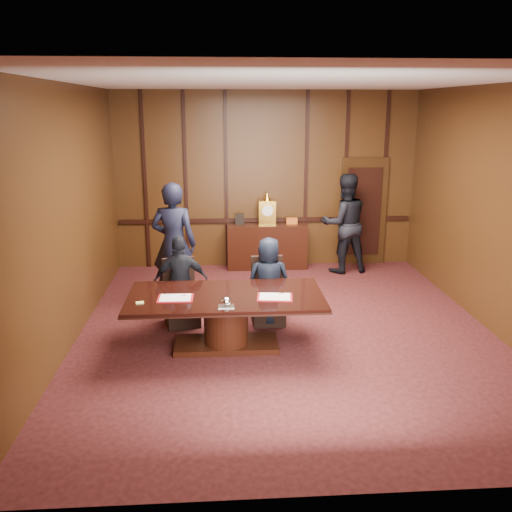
# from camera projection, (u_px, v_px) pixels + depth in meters

# --- Properties ---
(room) EXTENTS (7.00, 7.04, 3.50)m
(room) POSITION_uv_depth(u_px,v_px,m) (291.00, 214.00, 7.63)
(room) COLOR black
(room) RESTS_ON ground
(sideboard) EXTENTS (1.60, 0.45, 1.54)m
(sideboard) POSITION_uv_depth(u_px,v_px,m) (267.00, 244.00, 10.96)
(sideboard) COLOR black
(sideboard) RESTS_ON ground
(conference_table) EXTENTS (2.62, 1.32, 0.76)m
(conference_table) POSITION_uv_depth(u_px,v_px,m) (226.00, 312.00, 7.28)
(conference_table) COLOR black
(conference_table) RESTS_ON ground
(folder_left) EXTENTS (0.46, 0.34, 0.02)m
(folder_left) POSITION_uv_depth(u_px,v_px,m) (175.00, 298.00, 7.06)
(folder_left) COLOR maroon
(folder_left) RESTS_ON conference_table
(folder_right) EXTENTS (0.50, 0.38, 0.02)m
(folder_right) POSITION_uv_depth(u_px,v_px,m) (275.00, 297.00, 7.10)
(folder_right) COLOR maroon
(folder_right) RESTS_ON conference_table
(inkstand) EXTENTS (0.20, 0.14, 0.12)m
(inkstand) POSITION_uv_depth(u_px,v_px,m) (226.00, 303.00, 6.77)
(inkstand) COLOR white
(inkstand) RESTS_ON conference_table
(notepad) EXTENTS (0.11, 0.09, 0.01)m
(notepad) POSITION_uv_depth(u_px,v_px,m) (140.00, 303.00, 6.90)
(notepad) COLOR #D7D469
(notepad) RESTS_ON conference_table
(chair_left) EXTENTS (0.58, 0.58, 0.99)m
(chair_left) POSITION_uv_depth(u_px,v_px,m) (182.00, 305.00, 8.14)
(chair_left) COLOR black
(chair_left) RESTS_ON ground
(chair_right) EXTENTS (0.50, 0.50, 0.99)m
(chair_right) POSITION_uv_depth(u_px,v_px,m) (268.00, 303.00, 8.23)
(chair_right) COLOR black
(chair_right) RESTS_ON ground
(signatory_left) EXTENTS (0.84, 0.41, 1.38)m
(signatory_left) POSITION_uv_depth(u_px,v_px,m) (181.00, 282.00, 7.96)
(signatory_left) COLOR black
(signatory_left) RESTS_ON ground
(signatory_right) EXTENTS (0.66, 0.44, 1.34)m
(signatory_right) POSITION_uv_depth(u_px,v_px,m) (269.00, 282.00, 8.05)
(signatory_right) COLOR black
(signatory_right) RESTS_ON ground
(witness_left) EXTENTS (0.81, 0.60, 2.03)m
(witness_left) POSITION_uv_depth(u_px,v_px,m) (174.00, 244.00, 8.84)
(witness_left) COLOR black
(witness_left) RESTS_ON ground
(witness_right) EXTENTS (1.04, 0.86, 1.95)m
(witness_right) POSITION_uv_depth(u_px,v_px,m) (344.00, 223.00, 10.58)
(witness_right) COLOR black
(witness_right) RESTS_ON ground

